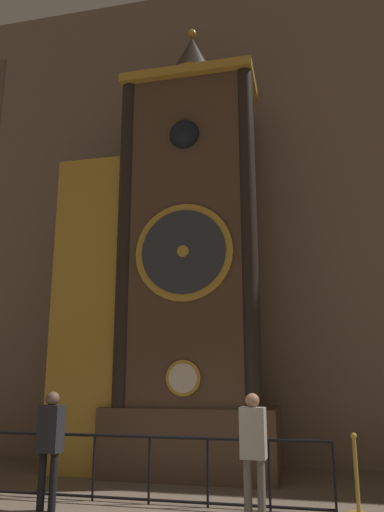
# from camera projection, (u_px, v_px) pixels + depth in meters

# --- Properties ---
(cathedral_back_wall) EXTENTS (24.00, 0.32, 12.06)m
(cathedral_back_wall) POSITION_uv_depth(u_px,v_px,m) (213.00, 202.00, 12.27)
(cathedral_back_wall) COLOR #7A6656
(cathedral_back_wall) RESTS_ON ground_plane
(clock_tower) EXTENTS (4.56, 1.78, 9.82)m
(clock_tower) POSITION_uv_depth(u_px,v_px,m) (168.00, 270.00, 10.52)
(clock_tower) COLOR brown
(clock_tower) RESTS_ON ground_plane
(railing_fence) EXTENTS (5.47, 0.05, 0.98)m
(railing_fence) POSITION_uv_depth(u_px,v_px,m) (149.00, 465.00, 7.57)
(railing_fence) COLOR black
(railing_fence) RESTS_ON ground_plane
(visitor_near) EXTENTS (0.36, 0.26, 1.64)m
(visitor_near) POSITION_uv_depth(u_px,v_px,m) (50.00, 438.00, 7.29)
(visitor_near) COLOR black
(visitor_near) RESTS_ON ground_plane
(visitor_far) EXTENTS (0.36, 0.25, 1.64)m
(visitor_far) POSITION_uv_depth(u_px,v_px,m) (253.00, 443.00, 6.74)
(visitor_far) COLOR #58554F
(visitor_far) RESTS_ON ground_plane
(stanchion_post) EXTENTS (0.28, 0.28, 1.08)m
(stanchion_post) POSITION_uv_depth(u_px,v_px,m) (357.00, 488.00, 6.94)
(stanchion_post) COLOR #B28E33
(stanchion_post) RESTS_ON ground_plane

